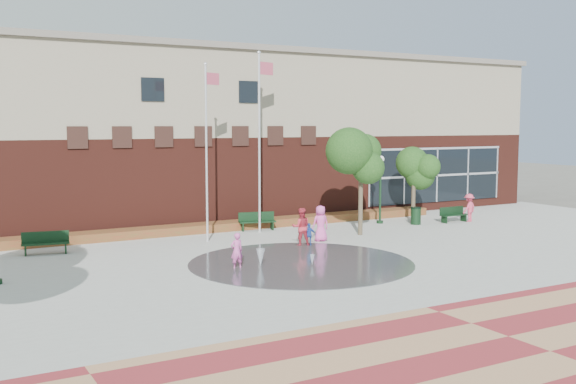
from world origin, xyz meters
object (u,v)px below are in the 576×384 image
flagpole_left (207,143)px  flagpole_right (260,132)px  child_splash (237,251)px  bench_left (46,247)px  trash_can (416,216)px

flagpole_left → flagpole_right: (3.19, 1.17, 0.44)m
child_splash → flagpole_left: bearing=-105.4°
bench_left → trash_can: same height
bench_left → child_splash: bearing=-38.5°
bench_left → trash_can: (18.11, -0.99, 0.17)m
child_splash → bench_left: bearing=-51.0°
flagpole_left → child_splash: size_ratio=5.96×
bench_left → child_splash: (5.52, -6.15, 0.36)m
flagpole_left → flagpole_right: 3.43m
bench_left → flagpole_right: bearing=13.5°
flagpole_left → child_splash: flagpole_left is taller
flagpole_left → trash_can: (11.35, -0.50, -3.90)m
flagpole_right → trash_can: flagpole_right is taller
flagpole_right → trash_can: (8.16, -1.68, -4.34)m
flagpole_left → bench_left: 7.91m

